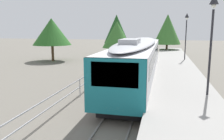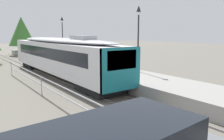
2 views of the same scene
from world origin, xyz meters
TOP-DOWN VIEW (x-y plane):
  - ground_plane at (-3.00, 22.00)m, footprint 160.00×160.00m
  - track_rails at (0.00, 22.00)m, footprint 3.20×60.00m
  - commuter_train at (0.00, 25.76)m, footprint 2.82×18.66m
  - station_platform at (3.25, 22.00)m, footprint 3.90×60.00m
  - platform_lamp_mid_platform at (4.51, 20.12)m, footprint 0.34×0.34m
  - platform_lamp_far_end at (4.51, 35.25)m, footprint 0.34×0.34m
  - carpark_fence at (-3.30, 12.00)m, footprint 0.06×36.06m
  - tree_behind_station_far at (2.56, 48.65)m, footprint 4.63×4.63m

SIDE VIEW (x-z plane):
  - ground_plane at x=-3.00m, z-range 0.00..0.00m
  - track_rails at x=0.00m, z-range -0.04..0.10m
  - station_platform at x=3.25m, z-range 0.00..0.90m
  - carpark_fence at x=-3.30m, z-range 0.28..1.53m
  - commuter_train at x=0.00m, z-range 0.27..4.01m
  - tree_behind_station_far at x=2.56m, z-range 0.92..7.87m
  - platform_lamp_mid_platform at x=4.51m, z-range 1.95..7.30m
  - platform_lamp_far_end at x=4.51m, z-range 1.95..7.30m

